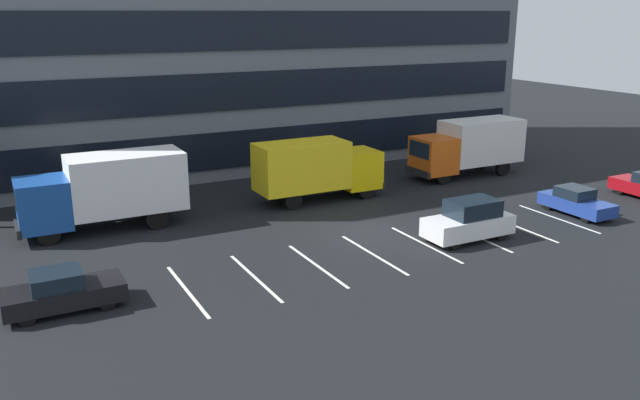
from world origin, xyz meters
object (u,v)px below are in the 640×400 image
(box_truck_orange, at_px, (469,145))
(sedan_black, at_px, (62,291))
(box_truck_yellow_all, at_px, (317,167))
(suv_white, at_px, (469,221))
(box_truck_blue, at_px, (106,188))
(sedan_navy, at_px, (576,202))

(box_truck_orange, distance_m, sedan_black, 27.49)
(box_truck_yellow_all, bearing_deg, suv_white, -70.66)
(box_truck_orange, bearing_deg, box_truck_blue, -178.89)
(box_truck_yellow_all, height_order, sedan_navy, box_truck_yellow_all)
(box_truck_orange, relative_size, sedan_navy, 1.95)
(sedan_black, bearing_deg, box_truck_blue, 69.83)
(suv_white, relative_size, sedan_navy, 1.08)
(box_truck_blue, xyz_separation_m, sedan_navy, (22.27, -8.86, -1.40))
(box_truck_yellow_all, height_order, box_truck_blue, box_truck_blue)
(suv_white, bearing_deg, box_truck_blue, 147.17)
(box_truck_blue, distance_m, suv_white, 17.42)
(sedan_black, bearing_deg, suv_white, -2.65)
(suv_white, bearing_deg, sedan_navy, 4.21)
(box_truck_yellow_all, distance_m, sedan_navy, 13.97)
(suv_white, bearing_deg, box_truck_orange, 50.40)
(box_truck_yellow_all, relative_size, sedan_black, 1.77)
(box_truck_yellow_all, xyz_separation_m, box_truck_orange, (11.40, 0.64, 0.09))
(sedan_black, bearing_deg, box_truck_orange, 19.23)
(box_truck_yellow_all, relative_size, box_truck_orange, 0.95)
(sedan_navy, bearing_deg, box_truck_orange, 86.93)
(box_truck_orange, height_order, box_truck_blue, box_truck_blue)
(suv_white, distance_m, sedan_navy, 7.69)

